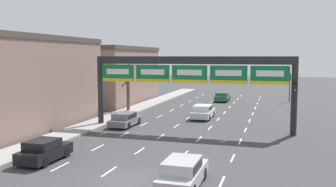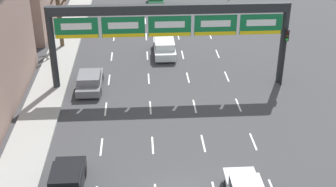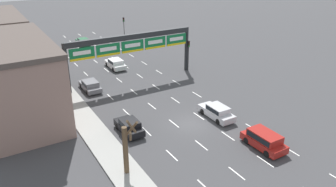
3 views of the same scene
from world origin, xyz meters
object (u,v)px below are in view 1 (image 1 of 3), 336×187
sign_gantry (190,72)px  traffic_light_mid_block (290,82)px  car_silver (183,172)px  car_green (222,97)px  car_black (44,150)px  tree_bare_second (128,87)px  car_white (203,111)px  traffic_light_near_gantry (295,97)px  car_grey (125,119)px

sign_gantry → traffic_light_mid_block: (9.35, 24.30, -2.30)m
car_silver → car_green: size_ratio=1.12×
car_silver → car_black: bearing=168.2°
car_black → tree_bare_second: tree_bare_second is taller
car_black → car_white: bearing=71.5°
car_silver → traffic_light_mid_block: bearing=81.0°
sign_gantry → car_white: 7.86m
car_green → traffic_light_near_gantry: bearing=-67.8°
sign_gantry → car_silver: bearing=-78.2°
car_silver → tree_bare_second: bearing=118.4°
car_black → traffic_light_mid_block: (15.88, 37.29, 2.24)m
car_white → car_grey: bearing=-133.6°
car_grey → traffic_light_mid_block: traffic_light_mid_block is taller
car_silver → car_grey: 17.56m
traffic_light_near_gantry → sign_gantry: bearing=177.1°
car_black → traffic_light_mid_block: traffic_light_mid_block is taller
car_green → car_black: bearing=-100.1°
car_silver → traffic_light_near_gantry: (5.97, 14.54, 2.55)m
traffic_light_near_gantry → tree_bare_second: tree_bare_second is taller
car_green → car_silver: bearing=-84.9°
sign_gantry → car_grey: 7.85m
car_silver → tree_bare_second: (-12.95, 24.00, 2.24)m
car_grey → traffic_light_near_gantry: size_ratio=0.94×
car_grey → tree_bare_second: size_ratio=0.71×
traffic_light_near_gantry → traffic_light_mid_block: bearing=89.4°
traffic_light_mid_block → sign_gantry: bearing=-111.0°
traffic_light_near_gantry → car_green: bearing=112.2°
car_black → traffic_light_near_gantry: size_ratio=0.84×
car_grey → traffic_light_mid_block: size_ratio=1.05×
car_green → car_white: bearing=-89.3°
sign_gantry → car_green: (-0.23, 22.40, -4.59)m
car_silver → traffic_light_near_gantry: 15.92m
traffic_light_near_gantry → tree_bare_second: bearing=153.4°
car_black → traffic_light_mid_block: 40.59m
car_grey → car_white: bearing=46.4°
car_silver → tree_bare_second: 27.36m
car_white → traffic_light_near_gantry: size_ratio=0.99×
traffic_light_mid_block → car_white: bearing=-117.7°
car_white → traffic_light_near_gantry: 11.72m
car_white → traffic_light_mid_block: size_ratio=1.11×
sign_gantry → traffic_light_near_gantry: sign_gantry is taller
car_grey → traffic_light_near_gantry: (15.46, -0.23, 2.62)m
car_white → car_grey: car_white is taller
car_silver → car_black: 9.86m
sign_gantry → car_white: (-0.04, 6.42, -4.54)m
traffic_light_mid_block → car_black: bearing=-113.1°
sign_gantry → car_grey: (-6.37, -0.23, -4.59)m
car_silver → car_white: bearing=98.4°
car_silver → traffic_light_mid_block: (6.23, 39.30, 2.21)m
traffic_light_mid_block → traffic_light_near_gantry: bearing=-90.6°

